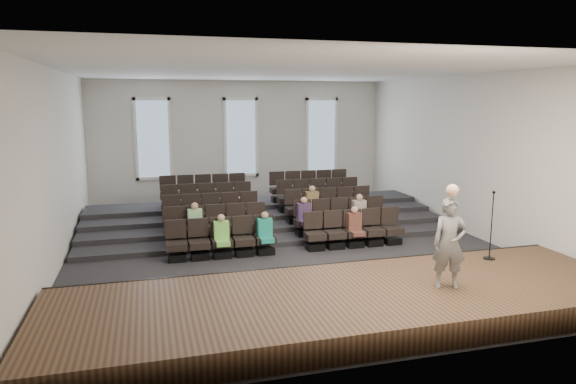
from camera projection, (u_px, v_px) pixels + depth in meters
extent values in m
plane|color=#232326|center=(285.00, 246.00, 14.97)|extent=(14.00, 14.00, 0.00)
cube|color=white|center=(285.00, 70.00, 14.09)|extent=(12.00, 14.00, 0.02)
cube|color=silver|center=(241.00, 142.00, 21.19)|extent=(12.00, 0.04, 5.00)
cube|color=silver|center=(404.00, 211.00, 7.87)|extent=(12.00, 0.04, 5.00)
cube|color=silver|center=(55.00, 168.00, 12.95)|extent=(0.04, 14.00, 5.00)
cube|color=silver|center=(470.00, 155.00, 16.11)|extent=(0.04, 14.00, 5.00)
cube|color=#4E3A21|center=(352.00, 303.00, 10.08)|extent=(11.80, 3.60, 0.50)
cube|color=black|center=(323.00, 274.00, 11.76)|extent=(11.80, 0.06, 0.52)
cube|color=#232326|center=(267.00, 225.00, 17.16)|extent=(11.80, 4.80, 0.15)
cube|color=#232326|center=(263.00, 220.00, 17.65)|extent=(11.80, 3.75, 0.30)
cube|color=#232326|center=(260.00, 214.00, 18.13)|extent=(11.80, 2.70, 0.45)
cube|color=#232326|center=(257.00, 209.00, 18.62)|extent=(11.80, 1.65, 0.60)
cube|color=black|center=(177.00, 257.00, 13.56)|extent=(0.47, 0.43, 0.20)
cube|color=black|center=(176.00, 246.00, 13.51)|extent=(0.55, 0.50, 0.19)
cube|color=black|center=(175.00, 229.00, 13.64)|extent=(0.55, 0.08, 0.50)
cube|color=black|center=(200.00, 255.00, 13.72)|extent=(0.47, 0.43, 0.20)
cube|color=black|center=(199.00, 244.00, 13.66)|extent=(0.55, 0.50, 0.19)
cube|color=black|center=(198.00, 227.00, 13.79)|extent=(0.55, 0.08, 0.50)
cube|color=black|center=(222.00, 254.00, 13.88)|extent=(0.47, 0.43, 0.20)
cube|color=black|center=(222.00, 243.00, 13.82)|extent=(0.55, 0.50, 0.19)
cube|color=black|center=(220.00, 226.00, 13.95)|extent=(0.55, 0.08, 0.50)
cube|color=black|center=(244.00, 252.00, 14.03)|extent=(0.47, 0.43, 0.20)
cube|color=black|center=(244.00, 241.00, 13.98)|extent=(0.55, 0.50, 0.19)
cube|color=black|center=(242.00, 225.00, 14.11)|extent=(0.55, 0.08, 0.50)
cube|color=black|center=(265.00, 250.00, 14.19)|extent=(0.47, 0.43, 0.20)
cube|color=black|center=(265.00, 239.00, 14.14)|extent=(0.55, 0.50, 0.19)
cube|color=black|center=(263.00, 223.00, 14.26)|extent=(0.55, 0.08, 0.50)
cube|color=black|center=(315.00, 246.00, 14.57)|extent=(0.47, 0.43, 0.20)
cube|color=black|center=(315.00, 236.00, 14.52)|extent=(0.55, 0.50, 0.19)
cube|color=black|center=(313.00, 220.00, 14.64)|extent=(0.55, 0.08, 0.50)
cube|color=black|center=(335.00, 245.00, 14.73)|extent=(0.47, 0.43, 0.20)
cube|color=black|center=(335.00, 234.00, 14.67)|extent=(0.55, 0.50, 0.19)
cube|color=black|center=(333.00, 219.00, 14.80)|extent=(0.55, 0.08, 0.50)
cube|color=black|center=(354.00, 243.00, 14.88)|extent=(0.47, 0.43, 0.20)
cube|color=black|center=(354.00, 233.00, 14.83)|extent=(0.55, 0.50, 0.19)
cube|color=black|center=(352.00, 218.00, 14.96)|extent=(0.55, 0.08, 0.50)
cube|color=black|center=(373.00, 242.00, 15.04)|extent=(0.47, 0.43, 0.20)
cube|color=black|center=(374.00, 232.00, 14.99)|extent=(0.55, 0.50, 0.19)
cube|color=black|center=(371.00, 216.00, 15.12)|extent=(0.55, 0.08, 0.50)
cube|color=black|center=(392.00, 240.00, 15.20)|extent=(0.47, 0.43, 0.20)
cube|color=black|center=(392.00, 230.00, 15.14)|extent=(0.55, 0.50, 0.19)
cube|color=black|center=(389.00, 215.00, 15.27)|extent=(0.55, 0.08, 0.50)
cube|color=black|center=(174.00, 241.00, 14.53)|extent=(0.47, 0.43, 0.20)
cube|color=black|center=(174.00, 231.00, 14.48)|extent=(0.55, 0.50, 0.19)
cube|color=black|center=(173.00, 215.00, 14.61)|extent=(0.55, 0.08, 0.50)
cube|color=black|center=(196.00, 240.00, 14.69)|extent=(0.47, 0.43, 0.20)
cube|color=black|center=(195.00, 229.00, 14.64)|extent=(0.55, 0.50, 0.19)
cube|color=black|center=(194.00, 214.00, 14.76)|extent=(0.55, 0.08, 0.50)
cube|color=black|center=(217.00, 238.00, 14.85)|extent=(0.47, 0.43, 0.20)
cube|color=black|center=(216.00, 228.00, 14.79)|extent=(0.55, 0.50, 0.19)
cube|color=black|center=(215.00, 213.00, 14.92)|extent=(0.55, 0.08, 0.50)
cube|color=black|center=(237.00, 237.00, 15.00)|extent=(0.47, 0.43, 0.20)
cube|color=black|center=(237.00, 227.00, 14.95)|extent=(0.55, 0.50, 0.19)
cube|color=black|center=(236.00, 212.00, 15.08)|extent=(0.55, 0.08, 0.50)
cube|color=black|center=(257.00, 236.00, 15.16)|extent=(0.47, 0.43, 0.20)
cube|color=black|center=(257.00, 225.00, 15.11)|extent=(0.55, 0.50, 0.19)
cube|color=black|center=(256.00, 210.00, 15.23)|extent=(0.55, 0.08, 0.50)
cube|color=black|center=(304.00, 232.00, 15.54)|extent=(0.47, 0.43, 0.20)
cube|color=black|center=(304.00, 222.00, 15.49)|extent=(0.55, 0.50, 0.19)
cube|color=black|center=(302.00, 208.00, 15.61)|extent=(0.55, 0.08, 0.50)
cube|color=black|center=(323.00, 231.00, 15.70)|extent=(0.47, 0.43, 0.20)
cube|color=black|center=(323.00, 221.00, 15.64)|extent=(0.55, 0.50, 0.19)
cube|color=black|center=(321.00, 207.00, 15.77)|extent=(0.55, 0.08, 0.50)
cube|color=black|center=(341.00, 230.00, 15.85)|extent=(0.47, 0.43, 0.20)
cube|color=black|center=(341.00, 220.00, 15.80)|extent=(0.55, 0.50, 0.19)
cube|color=black|center=(339.00, 206.00, 15.93)|extent=(0.55, 0.08, 0.50)
cube|color=black|center=(359.00, 228.00, 16.01)|extent=(0.47, 0.43, 0.20)
cube|color=black|center=(359.00, 219.00, 15.96)|extent=(0.55, 0.50, 0.19)
cube|color=black|center=(357.00, 205.00, 16.09)|extent=(0.55, 0.08, 0.50)
cube|color=black|center=(377.00, 227.00, 16.17)|extent=(0.47, 0.43, 0.20)
cube|color=black|center=(377.00, 218.00, 16.11)|extent=(0.55, 0.50, 0.19)
cube|color=black|center=(375.00, 204.00, 16.24)|extent=(0.55, 0.08, 0.50)
cube|color=black|center=(172.00, 228.00, 15.50)|extent=(0.47, 0.42, 0.20)
cube|color=black|center=(172.00, 218.00, 15.45)|extent=(0.55, 0.50, 0.19)
cube|color=black|center=(171.00, 203.00, 15.58)|extent=(0.55, 0.08, 0.50)
cube|color=black|center=(192.00, 226.00, 15.66)|extent=(0.47, 0.42, 0.20)
cube|color=black|center=(192.00, 216.00, 15.61)|extent=(0.55, 0.50, 0.19)
cube|color=black|center=(191.00, 202.00, 15.73)|extent=(0.55, 0.08, 0.50)
cube|color=black|center=(212.00, 225.00, 15.82)|extent=(0.47, 0.42, 0.20)
cube|color=black|center=(212.00, 215.00, 15.76)|extent=(0.55, 0.50, 0.19)
cube|color=black|center=(211.00, 201.00, 15.89)|extent=(0.55, 0.08, 0.50)
cube|color=black|center=(231.00, 224.00, 15.97)|extent=(0.47, 0.42, 0.20)
cube|color=black|center=(231.00, 214.00, 15.92)|extent=(0.55, 0.50, 0.19)
cube|color=black|center=(230.00, 200.00, 16.05)|extent=(0.55, 0.08, 0.50)
cube|color=black|center=(250.00, 223.00, 16.13)|extent=(0.47, 0.42, 0.20)
cube|color=black|center=(250.00, 213.00, 16.08)|extent=(0.55, 0.50, 0.19)
cube|color=black|center=(249.00, 199.00, 16.20)|extent=(0.55, 0.08, 0.50)
cube|color=black|center=(294.00, 220.00, 16.51)|extent=(0.47, 0.42, 0.20)
cube|color=black|center=(295.00, 210.00, 16.46)|extent=(0.55, 0.50, 0.19)
cube|color=black|center=(293.00, 197.00, 16.58)|extent=(0.55, 0.08, 0.50)
cube|color=black|center=(312.00, 219.00, 16.67)|extent=(0.47, 0.42, 0.20)
cube|color=black|center=(312.00, 209.00, 16.61)|extent=(0.55, 0.50, 0.19)
cube|color=black|center=(310.00, 196.00, 16.74)|extent=(0.55, 0.08, 0.50)
cube|color=black|center=(330.00, 218.00, 16.83)|extent=(0.47, 0.42, 0.20)
cube|color=black|center=(330.00, 208.00, 16.77)|extent=(0.55, 0.50, 0.19)
cube|color=black|center=(328.00, 195.00, 16.90)|extent=(0.55, 0.08, 0.50)
cube|color=black|center=(347.00, 217.00, 16.98)|extent=(0.47, 0.42, 0.20)
cube|color=black|center=(347.00, 207.00, 16.93)|extent=(0.55, 0.50, 0.19)
cube|color=black|center=(345.00, 194.00, 17.06)|extent=(0.55, 0.08, 0.50)
cube|color=black|center=(363.00, 216.00, 17.14)|extent=(0.47, 0.42, 0.20)
cube|color=black|center=(364.00, 206.00, 17.09)|extent=(0.55, 0.50, 0.19)
cube|color=black|center=(361.00, 193.00, 17.21)|extent=(0.55, 0.08, 0.50)
cube|color=black|center=(170.00, 215.00, 16.47)|extent=(0.47, 0.42, 0.20)
cube|color=black|center=(170.00, 206.00, 16.42)|extent=(0.55, 0.50, 0.19)
cube|color=black|center=(169.00, 192.00, 16.55)|extent=(0.55, 0.08, 0.50)
cube|color=black|center=(189.00, 214.00, 16.63)|extent=(0.47, 0.42, 0.20)
cube|color=black|center=(189.00, 205.00, 16.58)|extent=(0.55, 0.50, 0.19)
cube|color=black|center=(188.00, 191.00, 16.70)|extent=(0.55, 0.08, 0.50)
cube|color=black|center=(208.00, 213.00, 16.79)|extent=(0.47, 0.42, 0.20)
cube|color=black|center=(208.00, 204.00, 16.73)|extent=(0.55, 0.50, 0.19)
cube|color=black|center=(207.00, 191.00, 16.86)|extent=(0.55, 0.08, 0.50)
cube|color=black|center=(226.00, 212.00, 16.94)|extent=(0.47, 0.42, 0.20)
cube|color=black|center=(226.00, 203.00, 16.89)|extent=(0.55, 0.50, 0.19)
cube|color=black|center=(225.00, 190.00, 17.02)|extent=(0.55, 0.08, 0.50)
cube|color=black|center=(244.00, 211.00, 17.10)|extent=(0.47, 0.42, 0.20)
cube|color=black|center=(244.00, 202.00, 17.05)|extent=(0.55, 0.50, 0.19)
cube|color=black|center=(243.00, 189.00, 17.18)|extent=(0.55, 0.08, 0.50)
cube|color=black|center=(286.00, 209.00, 17.48)|extent=(0.47, 0.42, 0.20)
cube|color=black|center=(286.00, 200.00, 17.43)|extent=(0.55, 0.50, 0.19)
cube|color=black|center=(284.00, 187.00, 17.55)|extent=(0.55, 0.08, 0.50)
cube|color=black|center=(303.00, 208.00, 17.64)|extent=(0.47, 0.42, 0.20)
cube|color=black|center=(303.00, 199.00, 17.58)|extent=(0.55, 0.50, 0.19)
cube|color=black|center=(301.00, 186.00, 17.71)|extent=(0.55, 0.08, 0.50)
cube|color=black|center=(319.00, 207.00, 17.80)|extent=(0.47, 0.42, 0.20)
cube|color=black|center=(319.00, 198.00, 17.74)|extent=(0.55, 0.50, 0.19)
cube|color=black|center=(318.00, 186.00, 17.87)|extent=(0.55, 0.08, 0.50)
cube|color=black|center=(335.00, 206.00, 17.95)|extent=(0.47, 0.42, 0.20)
cube|color=black|center=(336.00, 197.00, 17.90)|extent=(0.55, 0.50, 0.19)
cube|color=black|center=(334.00, 185.00, 18.03)|extent=(0.55, 0.08, 0.50)
cube|color=black|center=(351.00, 205.00, 18.11)|extent=(0.47, 0.42, 0.20)
cube|color=black|center=(352.00, 196.00, 18.06)|extent=(0.55, 0.50, 0.19)
cube|color=black|center=(350.00, 184.00, 18.18)|extent=(0.55, 0.08, 0.50)
cube|color=black|center=(169.00, 205.00, 17.44)|extent=(0.47, 0.42, 0.20)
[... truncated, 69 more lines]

